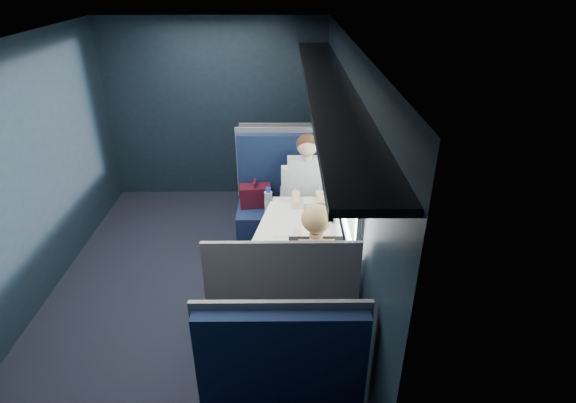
{
  "coord_description": "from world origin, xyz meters",
  "views": [
    {
      "loc": [
        0.87,
        -3.53,
        2.82
      ],
      "look_at": [
        0.9,
        0.0,
        0.95
      ],
      "focal_mm": 28.0,
      "sensor_mm": 36.0,
      "label": 1
    }
  ],
  "objects_px": {
    "table": "(302,229)",
    "laptop": "(324,207)",
    "seat_bay_near": "(282,207)",
    "cup": "(325,196)",
    "seat_row_front": "(283,174)",
    "woman": "(314,269)",
    "man": "(306,190)",
    "bottle_small": "(332,194)",
    "seat_bay_far": "(282,315)"
  },
  "relations": [
    {
      "from": "seat_bay_near",
      "to": "bottle_small",
      "type": "xyz_separation_m",
      "value": [
        0.49,
        -0.5,
        0.41
      ]
    },
    {
      "from": "seat_row_front",
      "to": "woman",
      "type": "distance_m",
      "value": 2.54
    },
    {
      "from": "seat_bay_far",
      "to": "cup",
      "type": "bearing_deg",
      "value": 72.23
    },
    {
      "from": "seat_row_front",
      "to": "woman",
      "type": "bearing_deg",
      "value": -84.3
    },
    {
      "from": "woman",
      "to": "bottle_small",
      "type": "xyz_separation_m",
      "value": [
        0.23,
        1.08,
        0.11
      ]
    },
    {
      "from": "seat_row_front",
      "to": "laptop",
      "type": "height_order",
      "value": "seat_row_front"
    },
    {
      "from": "woman",
      "to": "bottle_small",
      "type": "height_order",
      "value": "woman"
    },
    {
      "from": "seat_bay_far",
      "to": "cup",
      "type": "relative_size",
      "value": 15.64
    },
    {
      "from": "cup",
      "to": "table",
      "type": "bearing_deg",
      "value": -118.51
    },
    {
      "from": "seat_bay_near",
      "to": "cup",
      "type": "height_order",
      "value": "seat_bay_near"
    },
    {
      "from": "seat_bay_near",
      "to": "man",
      "type": "distance_m",
      "value": 0.43
    },
    {
      "from": "seat_row_front",
      "to": "bottle_small",
      "type": "height_order",
      "value": "seat_row_front"
    },
    {
      "from": "table",
      "to": "woman",
      "type": "xyz_separation_m",
      "value": [
        0.07,
        -0.71,
        0.06
      ]
    },
    {
      "from": "man",
      "to": "cup",
      "type": "xyz_separation_m",
      "value": [
        0.17,
        -0.26,
        0.06
      ]
    },
    {
      "from": "man",
      "to": "bottle_small",
      "type": "height_order",
      "value": "man"
    },
    {
      "from": "table",
      "to": "seat_row_front",
      "type": "relative_size",
      "value": 0.86
    },
    {
      "from": "cup",
      "to": "woman",
      "type": "bearing_deg",
      "value": -98.5
    },
    {
      "from": "table",
      "to": "bottle_small",
      "type": "bearing_deg",
      "value": 51.53
    },
    {
      "from": "seat_bay_far",
      "to": "woman",
      "type": "height_order",
      "value": "woman"
    },
    {
      "from": "seat_row_front",
      "to": "laptop",
      "type": "bearing_deg",
      "value": -76.74
    },
    {
      "from": "seat_row_front",
      "to": "laptop",
      "type": "relative_size",
      "value": 3.24
    },
    {
      "from": "table",
      "to": "bottle_small",
      "type": "distance_m",
      "value": 0.51
    },
    {
      "from": "man",
      "to": "bottle_small",
      "type": "xyz_separation_m",
      "value": [
        0.23,
        -0.32,
        0.12
      ]
    },
    {
      "from": "table",
      "to": "seat_bay_near",
      "type": "relative_size",
      "value": 0.79
    },
    {
      "from": "table",
      "to": "seat_row_front",
      "type": "height_order",
      "value": "seat_row_front"
    },
    {
      "from": "seat_bay_far",
      "to": "man",
      "type": "distance_m",
      "value": 1.62
    },
    {
      "from": "table",
      "to": "laptop",
      "type": "distance_m",
      "value": 0.29
    },
    {
      "from": "seat_bay_near",
      "to": "seat_row_front",
      "type": "bearing_deg",
      "value": 89.15
    },
    {
      "from": "seat_bay_far",
      "to": "laptop",
      "type": "height_order",
      "value": "seat_bay_far"
    },
    {
      "from": "laptop",
      "to": "bottle_small",
      "type": "bearing_deg",
      "value": 69.21
    },
    {
      "from": "seat_row_front",
      "to": "man",
      "type": "bearing_deg",
      "value": -77.17
    },
    {
      "from": "seat_bay_far",
      "to": "woman",
      "type": "relative_size",
      "value": 0.95
    },
    {
      "from": "laptop",
      "to": "woman",
      "type": "bearing_deg",
      "value": -99.43
    },
    {
      "from": "seat_bay_near",
      "to": "cup",
      "type": "distance_m",
      "value": 0.71
    },
    {
      "from": "bottle_small",
      "to": "cup",
      "type": "bearing_deg",
      "value": 131.77
    },
    {
      "from": "seat_bay_far",
      "to": "laptop",
      "type": "relative_size",
      "value": 3.52
    },
    {
      "from": "seat_bay_near",
      "to": "man",
      "type": "height_order",
      "value": "man"
    },
    {
      "from": "man",
      "to": "laptop",
      "type": "relative_size",
      "value": 3.69
    },
    {
      "from": "woman",
      "to": "laptop",
      "type": "height_order",
      "value": "woman"
    },
    {
      "from": "laptop",
      "to": "seat_row_front",
      "type": "bearing_deg",
      "value": 103.26
    },
    {
      "from": "man",
      "to": "woman",
      "type": "relative_size",
      "value": 1.0
    },
    {
      "from": "seat_bay_far",
      "to": "bottle_small",
      "type": "distance_m",
      "value": 1.4
    },
    {
      "from": "table",
      "to": "laptop",
      "type": "xyz_separation_m",
      "value": [
        0.21,
        0.14,
        0.15
      ]
    },
    {
      "from": "man",
      "to": "bottle_small",
      "type": "bearing_deg",
      "value": -54.65
    },
    {
      "from": "man",
      "to": "woman",
      "type": "height_order",
      "value": "same"
    },
    {
      "from": "seat_bay_far",
      "to": "cup",
      "type": "distance_m",
      "value": 1.43
    },
    {
      "from": "table",
      "to": "seat_bay_near",
      "type": "height_order",
      "value": "seat_bay_near"
    },
    {
      "from": "man",
      "to": "seat_bay_near",
      "type": "bearing_deg",
      "value": 146.48
    },
    {
      "from": "man",
      "to": "cup",
      "type": "distance_m",
      "value": 0.32
    },
    {
      "from": "laptop",
      "to": "bottle_small",
      "type": "height_order",
      "value": "laptop"
    }
  ]
}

